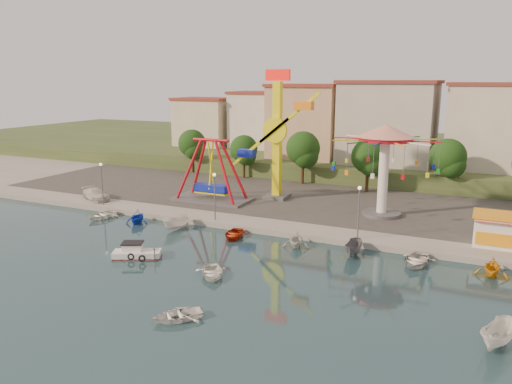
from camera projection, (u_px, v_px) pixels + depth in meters
The scene contains 34 objects.
ground at pixel (221, 278), 40.79m from camera, with size 200.00×200.00×0.00m, color #122C33.
quay_deck at pixel (379, 163), 95.48m from camera, with size 200.00×100.00×0.60m, color #9E998E.
asphalt_pad at pixel (329, 195), 67.15m from camera, with size 90.00×28.00×0.01m, color #4C4944.
hill_terrace at pixel (384, 153), 99.63m from camera, with size 200.00×60.00×3.00m, color #384C26.
pirate_ship_ride at pixel (211, 171), 63.61m from camera, with size 10.00×5.00×8.00m.
kamikaze_tower at pixel (279, 139), 63.42m from camera, with size 8.00×3.10×16.50m.
wave_swinger at pixel (385, 150), 55.59m from camera, with size 11.60×11.60×10.40m.
booth_left at pixel (503, 230), 46.26m from camera, with size 5.40×3.78×3.08m.
lamp_post_0 at pixel (102, 185), 61.54m from camera, with size 0.14×0.14×5.00m, color #59595E.
lamp_post_1 at pixel (215, 198), 54.91m from camera, with size 0.14×0.14×5.00m, color #59595E.
lamp_post_2 at pixel (358, 214), 48.27m from camera, with size 0.14×0.14×5.00m, color #59595E.
tree_0 at pixel (192, 143), 83.02m from camera, with size 4.60×4.60×7.19m.
tree_1 at pixel (244, 149), 78.28m from camera, with size 4.35×4.35×6.80m.
tree_2 at pixel (303, 148), 73.60m from camera, with size 5.02×5.02×7.85m.
tree_3 at pixel (368, 156), 68.26m from camera, with size 4.68×4.68×7.32m.
tree_4 at pixel (448, 157), 66.71m from camera, with size 4.86×4.86×7.60m.
building_0 at pixel (184, 117), 93.34m from camera, with size 9.26×9.53×11.87m, color beige.
building_1 at pixel (254, 126), 93.40m from camera, with size 12.33×9.01×8.63m, color silver.
building_2 at pixel (323, 121), 88.18m from camera, with size 11.95×9.28×11.23m, color tan.
building_3 at pixel (399, 132), 79.90m from camera, with size 12.59×10.50×9.20m, color beige.
building_4 at pixel (492, 134), 77.31m from camera, with size 10.75×9.23×9.24m, color beige.
cabin_motorboat at pixel (136, 253), 45.31m from camera, with size 4.53×3.36×1.50m.
rowboat_a at pixel (212, 272), 40.90m from camera, with size 2.60×3.64×0.75m, color white.
rowboat_b at pixel (177, 315), 33.55m from camera, with size 2.46×3.44×0.71m, color white.
skiff at pixel (499, 335), 30.01m from camera, with size 1.50×3.98×1.54m, color white.
van at pixel (96, 194), 64.64m from camera, with size 2.01×4.95×1.44m, color silver.
moored_boat_0 at pixel (102, 215), 58.22m from camera, with size 2.74×3.84×0.80m, color white.
moored_boat_1 at pixel (137, 217), 56.01m from camera, with size 2.57×2.97×1.57m, color blue.
moored_boat_2 at pixel (177, 223), 53.81m from camera, with size 1.40×3.72×1.44m, color silver.
moored_boat_3 at pixel (234, 234), 51.02m from camera, with size 2.64×3.70×0.77m, color #A9290D.
moored_boat_4 at pixel (296, 239), 48.11m from camera, with size 2.51×2.90×1.53m, color silver.
moored_boat_5 at pixel (354, 248), 45.79m from camera, with size 1.34×3.56×1.38m, color slate.
moored_boat_6 at pixel (416, 260), 43.55m from camera, with size 2.93×4.10×0.85m, color silver.
moored_boat_7 at pixel (492, 267), 40.97m from camera, with size 2.61×3.03×1.60m, color orange.
Camera 1 is at (18.81, -33.43, 15.80)m, focal length 35.00 mm.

